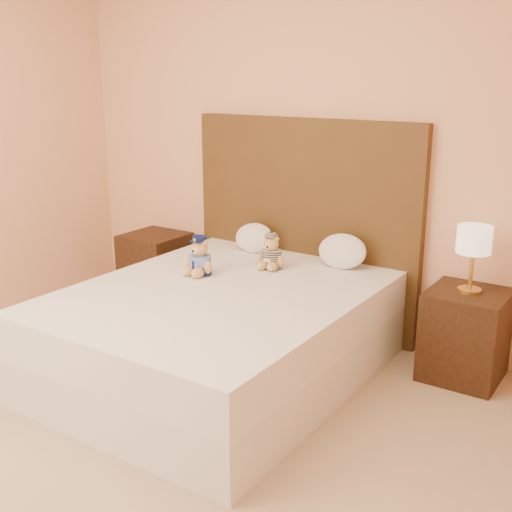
# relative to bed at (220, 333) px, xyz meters

# --- Properties ---
(ground) EXTENTS (4.00, 4.50, 0.00)m
(ground) POSITION_rel_bed_xyz_m (0.00, -1.20, -0.28)
(ground) COLOR tan
(ground) RESTS_ON ground
(room_walls) EXTENTS (4.04, 4.52, 2.72)m
(room_walls) POSITION_rel_bed_xyz_m (0.00, -0.74, 1.53)
(room_walls) COLOR #EAAB80
(room_walls) RESTS_ON ground
(bed) EXTENTS (1.60, 2.00, 0.55)m
(bed) POSITION_rel_bed_xyz_m (0.00, 0.00, 0.00)
(bed) COLOR white
(bed) RESTS_ON ground
(headboard) EXTENTS (1.75, 0.08, 1.50)m
(headboard) POSITION_rel_bed_xyz_m (0.00, 1.01, 0.47)
(headboard) COLOR #493116
(headboard) RESTS_ON ground
(nightstand_left) EXTENTS (0.45, 0.45, 0.55)m
(nightstand_left) POSITION_rel_bed_xyz_m (-1.25, 0.80, -0.00)
(nightstand_left) COLOR #352111
(nightstand_left) RESTS_ON ground
(nightstand_right) EXTENTS (0.45, 0.45, 0.55)m
(nightstand_right) POSITION_rel_bed_xyz_m (1.25, 0.80, -0.00)
(nightstand_right) COLOR #352111
(nightstand_right) RESTS_ON ground
(lamp) EXTENTS (0.20, 0.20, 0.40)m
(lamp) POSITION_rel_bed_xyz_m (1.25, 0.80, 0.57)
(lamp) COLOR gold
(lamp) RESTS_ON nightstand_right
(teddy_police) EXTENTS (0.22, 0.22, 0.25)m
(teddy_police) POSITION_rel_bed_xyz_m (-0.29, 0.18, 0.40)
(teddy_police) COLOR tan
(teddy_police) RESTS_ON bed
(teddy_prisoner) EXTENTS (0.23, 0.22, 0.23)m
(teddy_prisoner) POSITION_rel_bed_xyz_m (0.02, 0.55, 0.39)
(teddy_prisoner) COLOR tan
(teddy_prisoner) RESTS_ON bed
(pillow_left) EXTENTS (0.31, 0.20, 0.22)m
(pillow_left) POSITION_rel_bed_xyz_m (-0.31, 0.83, 0.39)
(pillow_left) COLOR white
(pillow_left) RESTS_ON bed
(pillow_right) EXTENTS (0.34, 0.22, 0.24)m
(pillow_right) POSITION_rel_bed_xyz_m (0.40, 0.83, 0.40)
(pillow_right) COLOR white
(pillow_right) RESTS_ON bed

